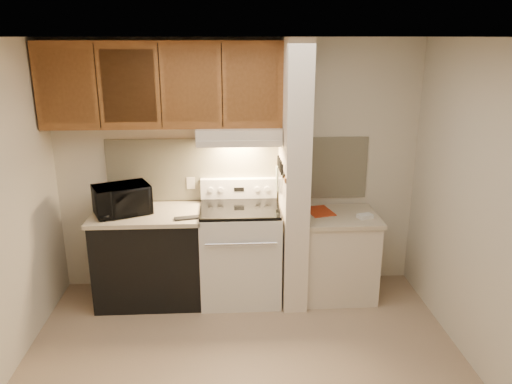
{
  "coord_description": "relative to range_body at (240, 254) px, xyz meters",
  "views": [
    {
      "loc": [
        -0.1,
        -3.34,
        2.51
      ],
      "look_at": [
        0.13,
        0.75,
        1.22
      ],
      "focal_mm": 35.0,
      "sensor_mm": 36.0,
      "label": 1
    }
  ],
  "objects": [
    {
      "name": "knife_handle_e",
      "position": [
        0.38,
        0.12,
        0.91
      ],
      "size": [
        0.02,
        0.02,
        0.1
      ],
      "primitive_type": "cylinder",
      "color": "black",
      "rests_on": "knife_strip"
    },
    {
      "name": "range_knob_right_outer",
      "position": [
        0.28,
        0.24,
        0.59
      ],
      "size": [
        0.05,
        0.02,
        0.05
      ],
      "primitive_type": "cylinder",
      "rotation": [
        1.57,
        0.0,
        0.0
      ],
      "color": "silver",
      "rests_on": "range_backguard"
    },
    {
      "name": "pillar_trim",
      "position": [
        0.39,
        -0.01,
        0.84
      ],
      "size": [
        0.01,
        0.7,
        0.04
      ],
      "primitive_type": "cube",
      "color": "brown",
      "rests_on": "partition_pillar"
    },
    {
      "name": "wall_back",
      "position": [
        0.0,
        0.34,
        0.79
      ],
      "size": [
        3.6,
        2.5,
        0.02
      ],
      "primitive_type": "cube",
      "rotation": [
        1.57,
        0.0,
        0.0
      ],
      "color": "beige",
      "rests_on": "floor"
    },
    {
      "name": "knife_strip",
      "position": [
        0.39,
        -0.06,
        0.86
      ],
      "size": [
        0.02,
        0.42,
        0.04
      ],
      "primitive_type": "cube",
      "color": "black",
      "rests_on": "partition_pillar"
    },
    {
      "name": "left_countertop",
      "position": [
        -0.88,
        0.01,
        0.43
      ],
      "size": [
        1.04,
        0.67,
        0.04
      ],
      "primitive_type": "cube",
      "color": "beige",
      "rests_on": "dishwasher_front"
    },
    {
      "name": "outlet",
      "position": [
        -0.48,
        0.32,
        0.64
      ],
      "size": [
        0.08,
        0.01,
        0.12
      ],
      "primitive_type": "cube",
      "color": "beige",
      "rests_on": "backsplash"
    },
    {
      "name": "wall_right",
      "position": [
        1.8,
        -1.16,
        0.79
      ],
      "size": [
        0.02,
        3.0,
        2.5
      ],
      "primitive_type": "cube",
      "color": "beige",
      "rests_on": "floor"
    },
    {
      "name": "oven_mitt",
      "position": [
        0.38,
        0.17,
        0.72
      ],
      "size": [
        0.03,
        0.1,
        0.24
      ],
      "primitive_type": "cube",
      "color": "slate",
      "rests_on": "partition_pillar"
    },
    {
      "name": "microwave",
      "position": [
        -1.1,
        -0.01,
        0.59
      ],
      "size": [
        0.59,
        0.51,
        0.28
      ],
      "primitive_type": "imported",
      "rotation": [
        0.0,
        0.0,
        0.42
      ],
      "color": "black",
      "rests_on": "left_countertop"
    },
    {
      "name": "range_knob_right_inner",
      "position": [
        0.18,
        0.24,
        0.59
      ],
      "size": [
        0.05,
        0.02,
        0.05
      ],
      "primitive_type": "cylinder",
      "rotation": [
        1.57,
        0.0,
        0.0
      ],
      "color": "silver",
      "rests_on": "range_backguard"
    },
    {
      "name": "knife_blade_b",
      "position": [
        0.38,
        -0.12,
        0.75
      ],
      "size": [
        0.01,
        0.04,
        0.18
      ],
      "primitive_type": "cube",
      "color": "silver",
      "rests_on": "knife_strip"
    },
    {
      "name": "right_cab_base",
      "position": [
        0.97,
        -0.01,
        -0.06
      ],
      "size": [
        0.7,
        0.6,
        0.81
      ],
      "primitive_type": "cube",
      "color": "beige",
      "rests_on": "floor"
    },
    {
      "name": "dishwasher_front",
      "position": [
        -0.88,
        0.01,
        -0.03
      ],
      "size": [
        1.0,
        0.63,
        0.87
      ],
      "primitive_type": "cube",
      "color": "black",
      "rests_on": "floor"
    },
    {
      "name": "knife_handle_b",
      "position": [
        0.38,
        -0.12,
        0.91
      ],
      "size": [
        0.02,
        0.02,
        0.1
      ],
      "primitive_type": "cylinder",
      "color": "black",
      "rests_on": "knife_strip"
    },
    {
      "name": "cab_door_c",
      "position": [
        -0.42,
        0.01,
        1.62
      ],
      "size": [
        0.46,
        0.01,
        0.63
      ],
      "primitive_type": "cube",
      "color": "brown",
      "rests_on": "upper_cabinets"
    },
    {
      "name": "cab_door_a",
      "position": [
        -1.51,
        0.01,
        1.62
      ],
      "size": [
        0.46,
        0.01,
        0.63
      ],
      "primitive_type": "cube",
      "color": "brown",
      "rests_on": "upper_cabinets"
    },
    {
      "name": "hood_lip",
      "position": [
        0.0,
        -0.08,
        1.12
      ],
      "size": [
        0.78,
        0.04,
        0.06
      ],
      "primitive_type": "cube",
      "color": "beige",
      "rests_on": "range_hood"
    },
    {
      "name": "knife_blade_e",
      "position": [
        0.38,
        0.11,
        0.75
      ],
      "size": [
        0.01,
        0.04,
        0.18
      ],
      "primitive_type": "cube",
      "color": "silver",
      "rests_on": "knife_strip"
    },
    {
      "name": "upper_cabinets",
      "position": [
        -0.69,
        0.17,
        1.62
      ],
      "size": [
        2.18,
        0.33,
        0.77
      ],
      "primitive_type": "cube",
      "color": "brown",
      "rests_on": "wall_back"
    },
    {
      "name": "red_folder",
      "position": [
        0.79,
        0.09,
        0.4
      ],
      "size": [
        0.29,
        0.35,
        0.01
      ],
      "primitive_type": "cube",
      "rotation": [
        0.0,
        0.0,
        0.23
      ],
      "color": "#A73113",
      "rests_on": "right_countertop"
    },
    {
      "name": "knife_handle_d",
      "position": [
        0.38,
        0.03,
        0.91
      ],
      "size": [
        0.02,
        0.02,
        0.1
      ],
      "primitive_type": "cylinder",
      "color": "black",
      "rests_on": "knife_strip"
    },
    {
      "name": "range_knob_left_inner",
      "position": [
        -0.18,
        0.24,
        0.59
      ],
      "size": [
        0.05,
        0.02,
        0.05
      ],
      "primitive_type": "cylinder",
      "rotation": [
        1.57,
        0.0,
        0.0
      ],
      "color": "silver",
      "rests_on": "range_backguard"
    },
    {
      "name": "knife_blade_a",
      "position": [
        0.38,
        -0.22,
        0.76
      ],
      "size": [
        0.01,
        0.03,
        0.16
      ],
      "primitive_type": "cube",
      "color": "silver",
      "rests_on": "knife_strip"
    },
    {
      "name": "cab_door_b",
      "position": [
        -0.96,
        0.01,
        1.62
      ],
      "size": [
        0.46,
        0.01,
        0.63
      ],
      "primitive_type": "cube",
      "color": "brown",
      "rests_on": "upper_cabinets"
    },
    {
      "name": "knife_handle_c",
      "position": [
        0.38,
        -0.06,
        0.91
      ],
      "size": [
        0.02,
        0.02,
        0.1
      ],
      "primitive_type": "cylinder",
      "color": "black",
      "rests_on": "knife_strip"
    },
    {
      "name": "cab_gap_a",
      "position": [
        -1.23,
        0.01,
        1.62
      ],
      "size": [
        0.01,
        0.01,
        0.73
      ],
      "primitive_type": "cube",
      "color": "black",
      "rests_on": "upper_cabinets"
    },
    {
      "name": "cab_gap_b",
      "position": [
        -0.69,
        0.01,
        1.62
      ],
      "size": [
        0.01,
        0.01,
        0.73
      ],
      "primitive_type": "cube",
      "color": "black",
      "rests_on": "upper_cabinets"
    },
    {
      "name": "white_box",
      "position": [
        1.19,
        -0.11,
        0.41
      ],
      "size": [
        0.16,
        0.13,
        0.04
      ],
      "primitive_type": "cube",
      "rotation": [
        0.0,
        0.0,
        0.32
      ],
      "color": "white",
      "rests_on": "right_countertop"
    },
    {
      "name": "spoon_rest",
      "position": [
        -0.48,
        -0.19,
        0.46
      ],
      "size": [
        0.25,
        0.13,
        0.02
      ],
      "primitive_type": "cube",
      "rotation": [
        0.0,
        0.0,
        0.22
      ],
      "color": "black",
      "rests_on": "left_countertop"
    },
    {
      "name": "floor",
      "position": [
        0.0,
        -1.16,
        -0.46
      ],
      "size": [
        3.6,
        3.6,
        0.0
      ],
      "primitive_type": "plane",
      "color": "tan",
      "rests_on": "ground"
    },
    {
      "name": "cab_door_d",
      "position": [
        0.13,
        0.01,
        1.62
      ],
      "size": [
        0.46,
        0.01,
        0.63
      ],
      "primitive_type": "cube",
      "color": "brown",
      "rests_on": "upper_cabinets"
    },
    {
      "name": "range_display",
      "position": [
        0.0,
        0.24,
        0.59
      ],
      "size": [
        0.1,
        0.01,
        0.04
      ],
      "primitive_type": "cube",
      "color": "black",
      "rests_on": "range_backguard"
    },
    {
      "name": "knife_blade_d",
      "position": [
        0.38,
        0.03,
        0.76
      ],
      "size": [
        0.01,
        0.04,
        0.16
      ],
      "primitive_type": "cube",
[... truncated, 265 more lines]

